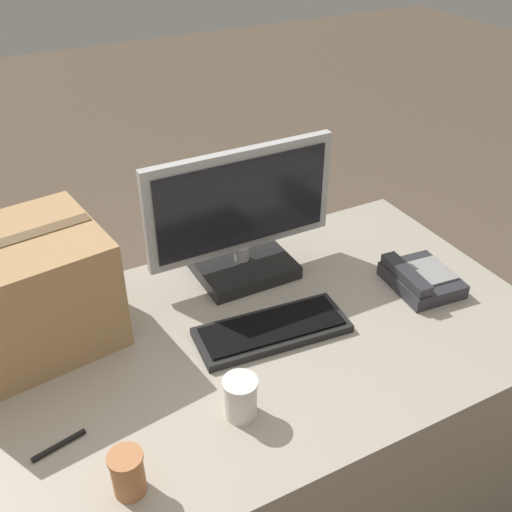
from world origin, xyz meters
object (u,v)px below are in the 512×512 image
monitor (242,223)px  paper_cup_left (128,473)px  paper_cup_right (240,397)px  cardboard_box (19,294)px  pen_marker (59,445)px  desk_phone (420,279)px  keyboard (272,329)px

monitor → paper_cup_left: monitor is taller
paper_cup_right → cardboard_box: (-0.37, 0.48, 0.10)m
paper_cup_left → cardboard_box: size_ratio=0.22×
paper_cup_right → pen_marker: paper_cup_right is taller
desk_phone → pen_marker: size_ratio=1.83×
paper_cup_right → cardboard_box: size_ratio=0.22×
desk_phone → paper_cup_right: 0.71m
monitor → cardboard_box: 0.63m
desk_phone → cardboard_box: bearing=170.0°
paper_cup_left → monitor: bearing=46.9°
keyboard → cardboard_box: bearing=160.1°
paper_cup_left → pen_marker: (-0.10, 0.17, -0.05)m
monitor → keyboard: monitor is taller
monitor → paper_cup_right: monitor is taller
desk_phone → pen_marker: bearing=-169.9°
cardboard_box → paper_cup_right: bearing=-51.9°
monitor → keyboard: bearing=-101.5°
paper_cup_left → paper_cup_right: bearing=14.6°
keyboard → paper_cup_left: bearing=-144.2°
keyboard → desk_phone: 0.48m
paper_cup_right → cardboard_box: 0.62m
paper_cup_left → cardboard_box: (-0.09, 0.55, 0.10)m
monitor → desk_phone: size_ratio=2.59×
keyboard → desk_phone: (0.48, -0.02, 0.01)m
paper_cup_left → cardboard_box: 0.57m
desk_phone → pen_marker: desk_phone is taller
keyboard → monitor: bearing=83.9°
monitor → paper_cup_right: bearing=-117.1°
paper_cup_right → paper_cup_left: bearing=-165.4°
cardboard_box → pen_marker: bearing=-91.8°
keyboard → paper_cup_right: (-0.20, -0.21, 0.04)m
desk_phone → paper_cup_right: paper_cup_right is taller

